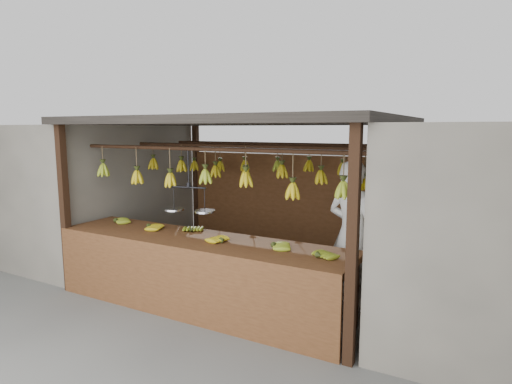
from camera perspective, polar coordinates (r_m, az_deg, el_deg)
The scene contains 8 objects.
ground at distance 6.51m, azimuth -1.30°, elevation -11.75°, with size 80.00×80.00×0.00m, color #5B5B57.
stall at distance 6.40m, azimuth 0.12°, elevation 5.99°, with size 4.30×3.30×2.40m.
neighbor_left at distance 8.57m, azimuth -22.67°, elevation 0.45°, with size 3.00×3.00×2.30m, color slate.
counter at distance 5.32m, azimuth -8.48°, elevation -8.34°, with size 3.95×0.90×0.96m.
hanging_bananas at distance 6.13m, azimuth -1.31°, elevation 2.61°, with size 3.65×2.25×0.39m.
balance_scale at distance 5.51m, azimuth -8.90°, elevation -1.96°, with size 0.68×0.33×0.80m.
vendor at distance 5.54m, azimuth 12.67°, elevation -5.46°, with size 0.68×0.45×1.87m, color white.
bag_bundles at distance 6.84m, azimuth 18.83°, elevation -2.41°, with size 0.08×0.26×1.20m.
Camera 1 is at (3.06, -5.29, 2.25)m, focal length 30.00 mm.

